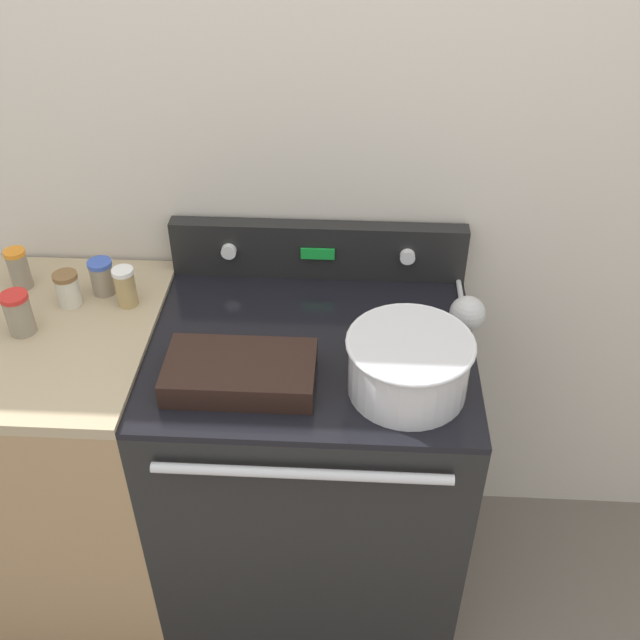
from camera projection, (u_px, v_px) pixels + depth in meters
The scene contains 12 objects.
kitchen_wall at pixel (320, 162), 1.92m from camera, with size 8.00×0.05×2.50m.
stove_range at pixel (313, 473), 2.11m from camera, with size 0.79×0.68×0.94m.
control_panel at pixel (318, 250), 2.01m from camera, with size 0.79×0.07×0.16m.
side_counter at pixel (86, 462), 2.13m from camera, with size 0.51×0.65×0.96m.
mixing_bowl at pixel (409, 363), 1.64m from camera, with size 0.28×0.28×0.14m.
casserole_dish at pixel (240, 371), 1.68m from camera, with size 0.34×0.19×0.06m.
ladle at pixel (467, 312), 1.85m from camera, with size 0.09×0.27×0.09m.
spice_jar_white_cap at pixel (125, 287), 1.90m from camera, with size 0.06×0.06×0.11m.
spice_jar_blue_cap at pixel (102, 277), 1.94m from camera, with size 0.06×0.06×0.09m.
spice_jar_brown_cap at pixel (68, 289), 1.90m from camera, with size 0.06×0.06×0.09m.
spice_jar_red_cap at pixel (19, 313), 1.80m from camera, with size 0.07×0.07×0.11m.
spice_jar_orange_cap at pixel (19, 269), 1.96m from camera, with size 0.06×0.06×0.11m.
Camera 1 is at (0.10, -1.08, 2.10)m, focal length 42.00 mm.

